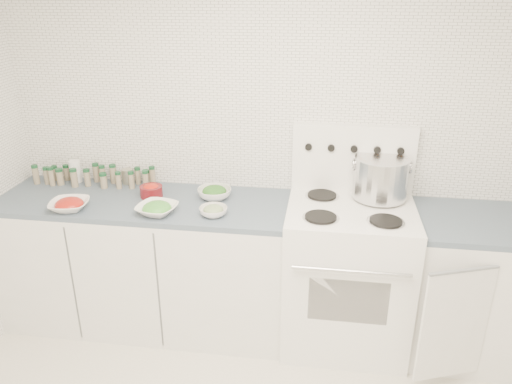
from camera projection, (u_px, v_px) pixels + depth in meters
name	position (u px, v px, depth m)	size (l,w,h in m)	color
room_walls	(234.00, 175.00, 1.70)	(3.54, 3.04, 2.52)	white
counter_left	(148.00, 262.00, 3.32)	(1.85, 0.62, 0.90)	white
stove	(347.00, 271.00, 3.13)	(0.76, 0.70, 1.36)	white
counter_right	(483.00, 288.00, 3.04)	(0.89, 0.77, 0.90)	white
stock_pot	(381.00, 176.00, 3.03)	(0.35, 0.33, 0.25)	silver
bowl_tomato	(69.00, 205.00, 3.00)	(0.26, 0.26, 0.08)	white
bowl_snowpea	(157.00, 209.00, 2.95)	(0.27, 0.27, 0.08)	white
bowl_broccoli	(214.00, 193.00, 3.16)	(0.22, 0.22, 0.09)	white
bowl_zucchini	(213.00, 211.00, 2.92)	(0.22, 0.22, 0.07)	white
bowl_pepper	(151.00, 190.00, 3.18)	(0.14, 0.14, 0.09)	#5F1015
salt_canister	(75.00, 171.00, 3.41)	(0.08, 0.08, 0.15)	white
tin_can	(128.00, 176.00, 3.39)	(0.08, 0.08, 0.10)	#A19C88
spice_cluster	(94.00, 176.00, 3.36)	(0.84, 0.16, 0.14)	gray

